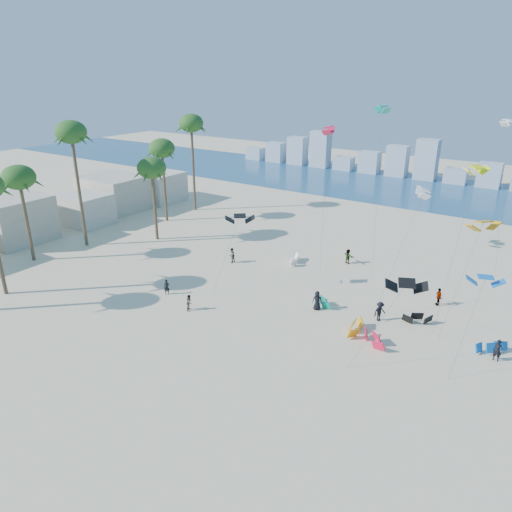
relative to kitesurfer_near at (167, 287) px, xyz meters
The scene contains 10 objects.
ground 12.37m from the kitesurfer_near, 66.38° to the right, with size 220.00×220.00×0.00m, color beige.
ocean 60.90m from the kitesurfer_near, 85.34° to the left, with size 220.00×220.00×0.00m, color navy.
kitesurfer_near is the anchor object (origin of this frame).
kitesurfer_mid 4.40m from the kitesurfer_near, 16.34° to the right, with size 0.78×0.61×1.60m, color gray.
kitesurfers_far 18.70m from the kitesurfer_near, 35.05° to the left, with size 30.58×13.68×1.93m.
grounded_kites 20.36m from the kitesurfer_near, 20.73° to the left, with size 25.74×14.69×0.97m.
flying_kites 25.52m from the kitesurfer_near, 31.50° to the left, with size 32.35×33.16×18.54m.
palm_row 20.62m from the kitesurfer_near, 164.00° to the left, with size 10.74×44.80×16.06m.
beachfront_buildings 30.34m from the kitesurfer_near, 161.70° to the left, with size 11.50×43.00×6.00m.
distant_skyline 70.83m from the kitesurfer_near, 86.96° to the left, with size 85.00×3.00×8.40m.
Camera 1 is at (27.23, -19.64, 21.62)m, focal length 32.89 mm.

